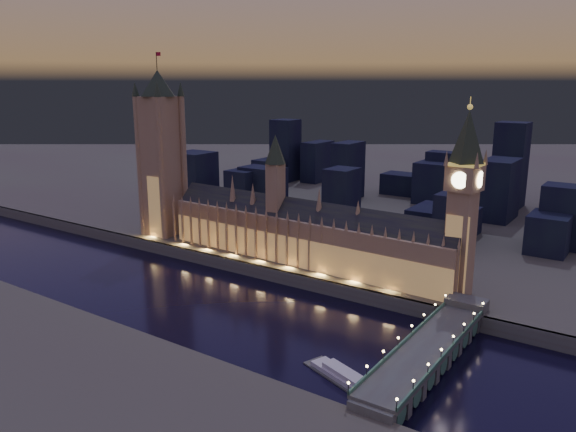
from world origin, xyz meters
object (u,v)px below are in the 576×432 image
Objects in this scene: victoria_tower at (161,146)px; river_boat at (346,378)px; westminster_bridge at (430,351)px; elizabeth_tower at (464,188)px; palace_of_westminster at (301,233)px.

victoria_tower is 239.11m from river_boat.
westminster_bridge is (228.58, -65.37, -66.33)m from victoria_tower.
westminster_bridge is at bearing -80.80° from elizabeth_tower.
victoria_tower is 2.90× the size of river_boat.
elizabeth_tower is 0.91× the size of westminster_bridge.
river_boat is (86.26, -98.35, -24.81)m from palace_of_westminster.
westminster_bridge is 40.33m from river_boat.
elizabeth_tower is 2.30× the size of river_boat.
river_boat is (206.05, -98.52, -70.76)m from victoria_tower.
palace_of_westminster is at bearing 149.07° from westminster_bridge.
elizabeth_tower is 117.77m from river_boat.
victoria_tower is at bearing 180.00° from elizabeth_tower.
palace_of_westminster is at bearing -0.09° from victoria_tower.
palace_of_westminster is 128.46m from westminster_bridge.
elizabeth_tower is at bearing 83.09° from river_boat.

